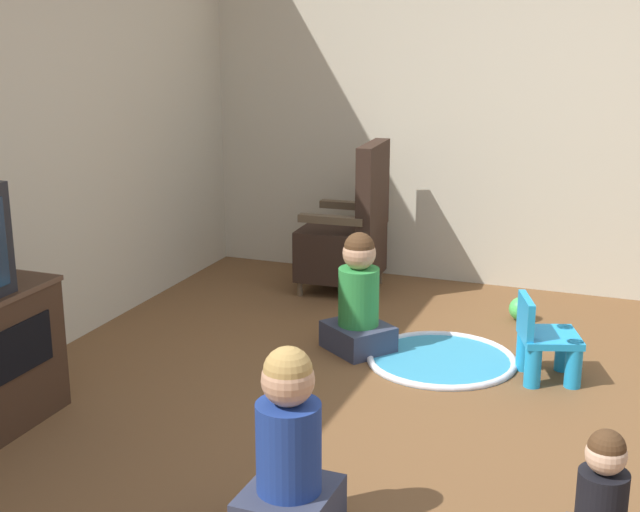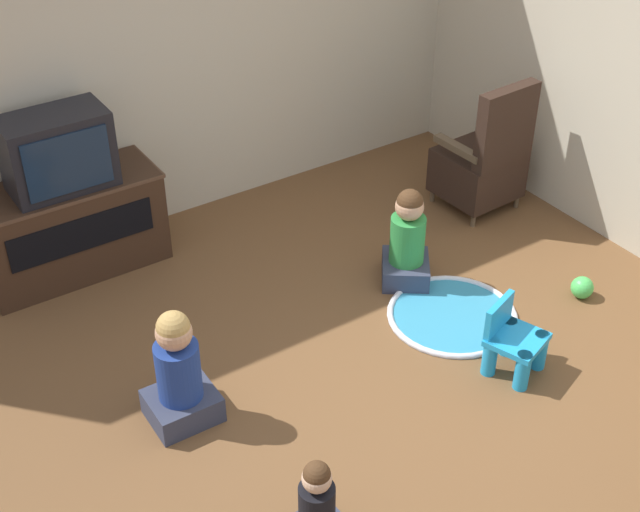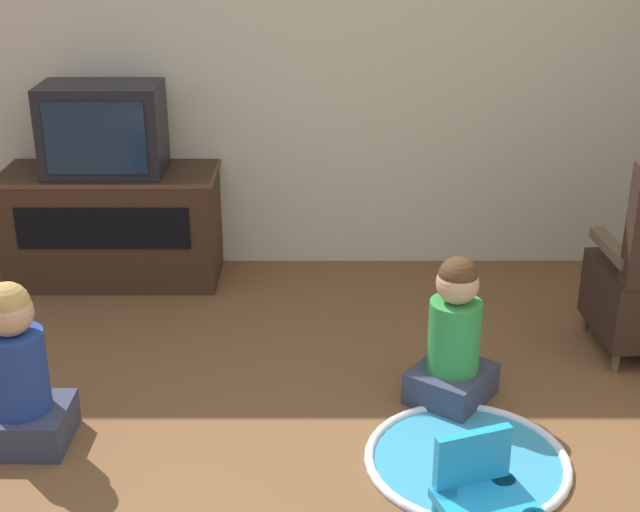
# 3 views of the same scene
# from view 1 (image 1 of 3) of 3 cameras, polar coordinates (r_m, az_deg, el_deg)

# --- Properties ---
(ground_plane) EXTENTS (30.00, 30.00, 0.00)m
(ground_plane) POSITION_cam_1_polar(r_m,az_deg,el_deg) (4.16, 10.85, -11.26)
(ground_plane) COLOR brown
(wall_right) EXTENTS (0.12, 5.60, 2.85)m
(wall_right) POSITION_cam_1_polar(r_m,az_deg,el_deg) (6.05, 17.56, 10.76)
(wall_right) COLOR beige
(wall_right) RESTS_ON ground_plane
(black_armchair) EXTENTS (0.55, 0.55, 1.02)m
(black_armchair) POSITION_cam_1_polar(r_m,az_deg,el_deg) (6.00, 1.81, 1.29)
(black_armchair) COLOR brown
(black_armchair) RESTS_ON ground_plane
(yellow_kid_chair) EXTENTS (0.38, 0.38, 0.44)m
(yellow_kid_chair) POSITION_cam_1_polar(r_m,az_deg,el_deg) (4.76, 14.22, -5.53)
(yellow_kid_chair) COLOR #1E99DB
(yellow_kid_chair) RESTS_ON ground_plane
(play_mat) EXTENTS (0.82, 0.82, 0.04)m
(play_mat) POSITION_cam_1_polar(r_m,az_deg,el_deg) (4.94, 7.77, -6.57)
(play_mat) COLOR teal
(play_mat) RESTS_ON ground_plane
(child_watching_left) EXTENTS (0.37, 0.33, 0.72)m
(child_watching_left) POSITION_cam_1_polar(r_m,az_deg,el_deg) (3.30, -2.02, -12.45)
(child_watching_left) COLOR #33384C
(child_watching_left) RESTS_ON ground_plane
(child_watching_center) EXTENTS (0.27, 0.24, 0.51)m
(child_watching_center) POSITION_cam_1_polar(r_m,az_deg,el_deg) (3.28, 17.54, -15.18)
(child_watching_center) COLOR #33384C
(child_watching_center) RESTS_ON ground_plane
(child_watching_right) EXTENTS (0.45, 0.46, 0.68)m
(child_watching_right) POSITION_cam_1_polar(r_m,az_deg,el_deg) (4.96, 2.49, -2.83)
(child_watching_right) COLOR #33384C
(child_watching_right) RESTS_ON ground_plane
(toy_ball) EXTENTS (0.15, 0.15, 0.15)m
(toy_ball) POSITION_cam_1_polar(r_m,az_deg,el_deg) (5.63, 12.73, -3.32)
(toy_ball) COLOR #4CCC59
(toy_ball) RESTS_ON ground_plane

